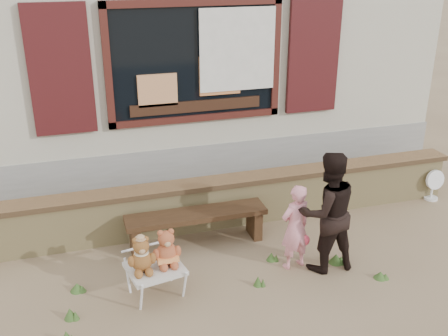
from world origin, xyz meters
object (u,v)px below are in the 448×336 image
object	(u,v)px
bench	(196,221)
teddy_bear_left	(141,254)
folding_chair	(155,269)
teddy_bear_right	(166,246)
adult	(327,212)
child	(295,227)

from	to	relation	value
bench	teddy_bear_left	world-z (taller)	teddy_bear_left
folding_chair	teddy_bear_left	world-z (taller)	teddy_bear_left
bench	teddy_bear_right	size ratio (longest dim) A/B	4.18
teddy_bear_left	adult	world-z (taller)	adult
folding_chair	teddy_bear_left	bearing A→B (deg)	180.00
child	teddy_bear_left	bearing A→B (deg)	-9.03
folding_chair	adult	distance (m)	2.03
folding_chair	teddy_bear_right	xyz separation A→B (m)	(0.14, 0.03, 0.25)
bench	teddy_bear_right	xyz separation A→B (m)	(-0.55, -0.88, 0.23)
folding_chair	teddy_bear_right	bearing A→B (deg)	0.00
teddy_bear_left	child	distance (m)	1.80
folding_chair	teddy_bear_left	distance (m)	0.28
teddy_bear_left	child	xyz separation A→B (m)	(1.80, 0.10, -0.03)
bench	child	distance (m)	1.29
child	folding_chair	bearing A→B (deg)	-9.66
folding_chair	child	xyz separation A→B (m)	(1.66, 0.07, 0.21)
child	adult	world-z (taller)	adult
teddy_bear_left	child	bearing A→B (deg)	-7.45
folding_chair	teddy_bear_right	world-z (taller)	teddy_bear_right
folding_chair	teddy_bear_right	distance (m)	0.28
folding_chair	child	world-z (taller)	child
bench	child	size ratio (longest dim) A/B	1.69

